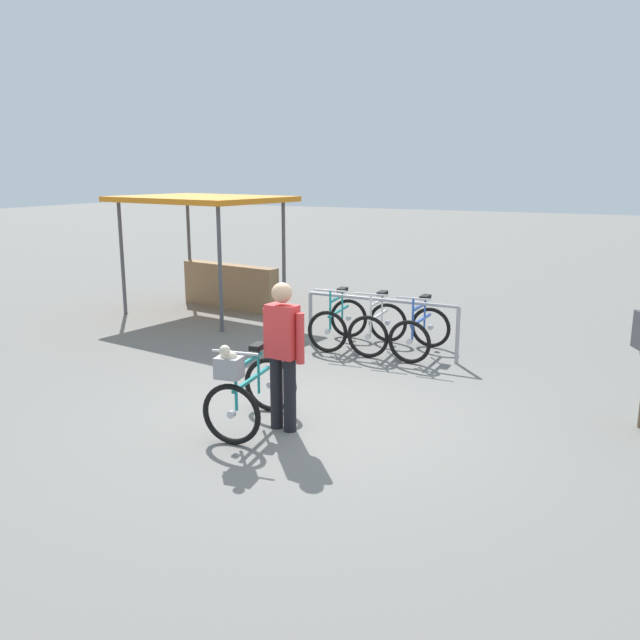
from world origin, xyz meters
The scene contains 8 objects.
ground_plane centered at (0.00, 0.00, 0.00)m, with size 80.00×80.00×0.00m, color slate.
bike_rack_rail centered at (-0.33, 2.96, 0.64)m, with size 2.51×0.11×0.88m.
racked_bike_teal centered at (-1.13, 3.16, 0.37)m, with size 0.76×1.16×0.98m.
racked_bike_white centered at (-0.43, 3.15, 0.37)m, with size 0.73×1.15×0.97m.
racked_bike_blue centered at (0.27, 3.13, 0.37)m, with size 0.66×1.12×0.98m.
featured_bicycle centered at (-0.46, -0.62, 0.49)m, with size 0.80×1.24×1.09m.
person_with_featured_bike centered at (-0.14, -0.40, 0.91)m, with size 0.53×0.24×1.64m.
market_stall centered at (-4.45, 4.46, 1.39)m, with size 3.40×2.73×2.30m.
Camera 1 is at (3.28, -6.36, 2.79)m, focal length 37.16 mm.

